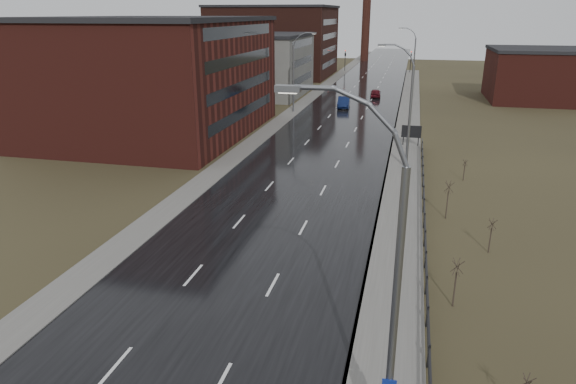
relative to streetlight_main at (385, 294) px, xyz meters
The scene contains 23 objects.
road 58.93m from the streetlight_main, 98.31° to the left, with size 14.00×300.00×0.06m, color black.
sidewalk_right 33.54m from the streetlight_main, 89.78° to the left, with size 3.20×180.00×0.18m, color #595651.
curb_right 33.57m from the streetlight_main, 92.42° to the left, with size 0.16×180.00×0.18m, color slate.
sidewalk_left 60.65m from the streetlight_main, 106.04° to the left, with size 2.40×260.00×0.12m, color #595651.
warehouse_near 52.13m from the streetlight_main, 124.42° to the left, with size 22.44×28.56×13.50m.
warehouse_mid 80.48m from the streetlight_main, 109.20° to the left, with size 16.32×20.40×10.50m.
warehouse_far 110.59m from the streetlight_main, 106.53° to the left, with size 26.52×24.48×15.50m.
building_right 82.95m from the streetlight_main, 74.74° to the left, with size 18.36×16.32×8.50m.
smokestack 149.01m from the streetlight_main, 95.58° to the left, with size 2.70×2.70×30.70m.
streetlight_main is the anchor object (origin of this frame).
streetlight_right_mid 34.01m from the streetlight_main, 89.95° to the left, with size 3.36×0.28×11.35m.
streetlight_left 62.15m from the streetlight_main, 105.08° to the left, with size 3.36×0.28×11.35m.
streetlight_right_far 88.01m from the streetlight_main, 89.98° to the left, with size 3.36×0.28×11.35m.
guardrail 17.27m from the streetlight_main, 83.61° to the left, with size 0.10×53.05×1.10m.
shrub_c 11.58m from the streetlight_main, 72.82° to the left, with size 0.61×0.64×2.59m.
shrub_d 18.56m from the streetlight_main, 71.63° to the left, with size 0.53×0.55×2.21m.
shrub_e 22.84m from the streetlight_main, 81.35° to the left, with size 0.65×0.69×2.78m.
shrub_f 32.46m from the streetlight_main, 80.48° to the left, with size 0.45×0.48×1.89m.
billboard 43.00m from the streetlight_main, 89.16° to the left, with size 2.10×0.17×2.39m.
traffic_light_left 119.16m from the streetlight_main, 97.95° to the left, with size 0.58×2.73×5.30m.
traffic_light_right 118.01m from the streetlight_main, 90.23° to the left, with size 0.58×2.73×5.30m.
car_near 66.32m from the streetlight_main, 98.46° to the left, with size 1.75×5.02×1.65m, color #0C163C.
car_far 77.21m from the streetlight_main, 94.27° to the left, with size 1.75×4.34×1.48m, color #4A0C14.
Camera 1 is at (8.78, -11.55, 13.89)m, focal length 32.00 mm.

